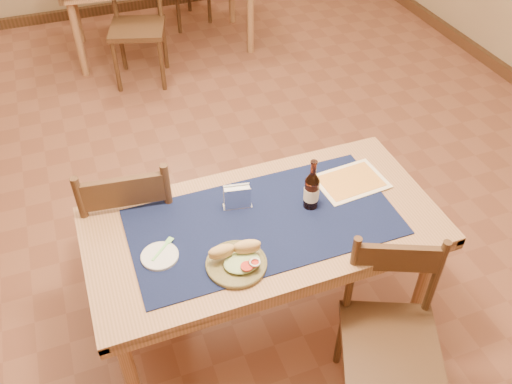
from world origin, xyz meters
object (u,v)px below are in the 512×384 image
object	(u,v)px
beer_bottle	(312,190)
chair_main_near	(390,333)
chair_main_far	(133,222)
main_table	(264,235)
sandwich_plate	(237,260)
napkin_holder	(237,198)

from	to	relation	value
beer_bottle	chair_main_near	bearing A→B (deg)	-77.02
chair_main_far	main_table	bearing A→B (deg)	-40.18
sandwich_plate	napkin_holder	size ratio (longest dim) A/B	1.86
chair_main_far	chair_main_near	distance (m)	1.37
main_table	sandwich_plate	distance (m)	0.30
main_table	chair_main_near	size ratio (longest dim) A/B	1.78
main_table	beer_bottle	size ratio (longest dim) A/B	6.08
main_table	beer_bottle	distance (m)	0.30
main_table	beer_bottle	world-z (taller)	beer_bottle
sandwich_plate	beer_bottle	bearing A→B (deg)	26.85
main_table	sandwich_plate	size ratio (longest dim) A/B	6.22
beer_bottle	napkin_holder	distance (m)	0.34
chair_main_far	chair_main_near	size ratio (longest dim) A/B	1.09
chair_main_far	chair_main_near	world-z (taller)	chair_main_far
main_table	chair_main_near	distance (m)	0.70
chair_main_near	napkin_holder	world-z (taller)	chair_main_near
sandwich_plate	napkin_holder	xyz separation A→B (m)	(0.11, 0.33, 0.03)
sandwich_plate	beer_bottle	xyz separation A→B (m)	(0.43, 0.22, 0.07)
chair_main_far	napkin_holder	distance (m)	0.64
sandwich_plate	napkin_holder	bearing A→B (deg)	71.04
main_table	chair_main_far	xyz separation A→B (m)	(-0.54, 0.46, -0.16)
main_table	chair_main_far	distance (m)	0.73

